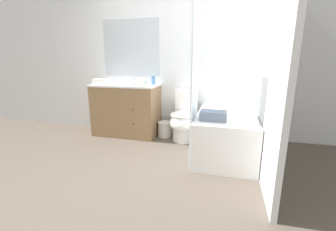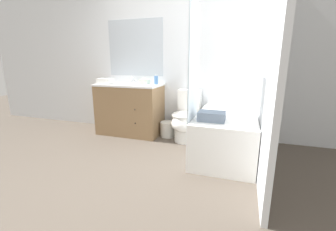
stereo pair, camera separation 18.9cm
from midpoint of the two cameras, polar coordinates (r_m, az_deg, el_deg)
The scene contains 13 objects.
ground_plane at distance 2.66m, azimuth -8.92°, elevation -14.15°, with size 14.00×14.00×0.00m, color brown.
wall_back at distance 3.80m, azimuth -0.13°, elevation 14.10°, with size 8.00×0.06×2.50m.
wall_right at distance 2.91m, azimuth 21.86°, elevation 13.12°, with size 0.05×2.52×2.50m.
vanity_cabinet at distance 3.87m, azimuth -11.84°, elevation 1.59°, with size 1.08×0.59×0.85m.
sink_faucet at distance 3.96m, azimuth -10.96°, elevation 8.58°, with size 0.14×0.12×0.12m.
toilet at distance 3.49m, azimuth 2.48°, elevation -1.06°, with size 0.39×0.65×0.78m.
bathtub at distance 3.12m, azimuth 12.65°, elevation -4.34°, with size 0.74×1.36×0.56m.
shower_curtain at distance 2.67m, azimuth 4.74°, elevation 7.33°, with size 0.01×0.50×1.86m.
wastebasket at distance 3.73m, azimuth -2.19°, elevation -3.52°, with size 0.24×0.24×0.25m.
tissue_box at distance 3.76m, azimuth -8.24°, elevation 8.52°, with size 0.15×0.15×0.10m.
soap_dispenser at distance 3.68m, azimuth -5.25°, elevation 9.00°, with size 0.06×0.06×0.17m.
hand_towel_folded at distance 3.89m, azimuth -18.03°, elevation 8.20°, with size 0.23×0.18×0.09m.
bath_towel_folded at distance 2.65m, azimuth 9.45°, elevation -0.02°, with size 0.31×0.21×0.11m.
Camera 1 is at (0.89, -2.16, 1.25)m, focal length 24.00 mm.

